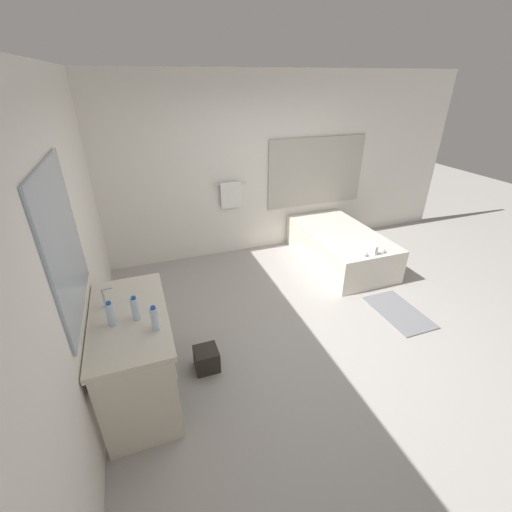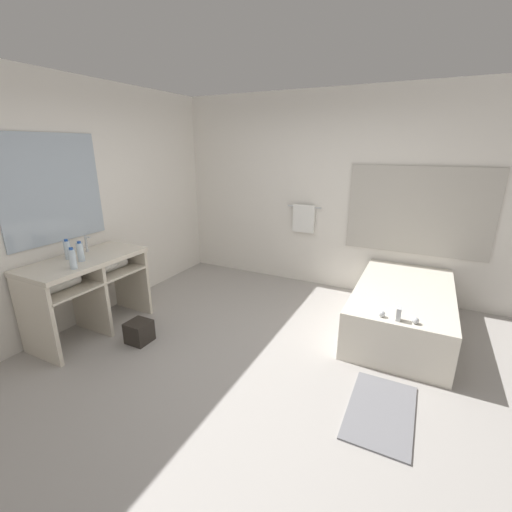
{
  "view_description": "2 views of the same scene",
  "coord_description": "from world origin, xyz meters",
  "views": [
    {
      "loc": [
        -1.66,
        -2.74,
        2.59
      ],
      "look_at": [
        -0.44,
        0.63,
        0.7
      ],
      "focal_mm": 24.0,
      "sensor_mm": 36.0,
      "label": 1
    },
    {
      "loc": [
        1.26,
        -2.51,
        1.98
      ],
      "look_at": [
        -0.3,
        0.61,
        0.86
      ],
      "focal_mm": 24.0,
      "sensor_mm": 36.0,
      "label": 2
    }
  ],
  "objects": [
    {
      "name": "wall_back_with_blinds",
      "position": [
        0.04,
        2.23,
        1.34
      ],
      "size": [
        7.4,
        0.13,
        2.7
      ],
      "color": "white",
      "rests_on": "ground_plane"
    },
    {
      "name": "water_bottle_1",
      "position": [
        -1.81,
        -0.35,
        0.96
      ],
      "size": [
        0.06,
        0.06,
        0.21
      ],
      "color": "silver",
      "rests_on": "vanity_counter"
    },
    {
      "name": "water_bottle_3",
      "position": [
        -1.68,
        -0.53,
        0.96
      ],
      "size": [
        0.06,
        0.06,
        0.21
      ],
      "color": "silver",
      "rests_on": "vanity_counter"
    },
    {
      "name": "vanity_counter",
      "position": [
        -1.88,
        -0.25,
        0.62
      ],
      "size": [
        0.62,
        1.23,
        0.86
      ],
      "color": "beige",
      "rests_on": "ground_plane"
    },
    {
      "name": "bath_mat",
      "position": [
        1.16,
        -0.13,
        0.01
      ],
      "size": [
        0.48,
        0.83,
        0.02
      ],
      "color": "slate",
      "rests_on": "ground_plane"
    },
    {
      "name": "wall_left_with_mirror",
      "position": [
        -2.23,
        -0.01,
        1.35
      ],
      "size": [
        0.08,
        7.4,
        2.7
      ],
      "color": "white",
      "rests_on": "ground_plane"
    },
    {
      "name": "sink_faucet",
      "position": [
        -2.05,
        -0.09,
        0.95
      ],
      "size": [
        0.09,
        0.04,
        0.18
      ],
      "color": "silver",
      "rests_on": "vanity_counter"
    },
    {
      "name": "water_bottle_2",
      "position": [
        -1.99,
        -0.36,
        0.96
      ],
      "size": [
        0.06,
        0.06,
        0.21
      ],
      "color": "silver",
      "rests_on": "vanity_counter"
    },
    {
      "name": "ground_plane",
      "position": [
        0.0,
        0.0,
        0.0
      ],
      "size": [
        16.0,
        16.0,
        0.0
      ],
      "primitive_type": "plane",
      "color": "#A8A39E",
      "rests_on": "ground"
    },
    {
      "name": "bathtub",
      "position": [
        1.18,
        1.29,
        0.27
      ],
      "size": [
        0.99,
        1.79,
        0.62
      ],
      "color": "silver",
      "rests_on": "ground_plane"
    },
    {
      "name": "waste_bin",
      "position": [
        -1.26,
        -0.21,
        0.11
      ],
      "size": [
        0.23,
        0.23,
        0.23
      ],
      "color": "#2D2823",
      "rests_on": "ground_plane"
    }
  ]
}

